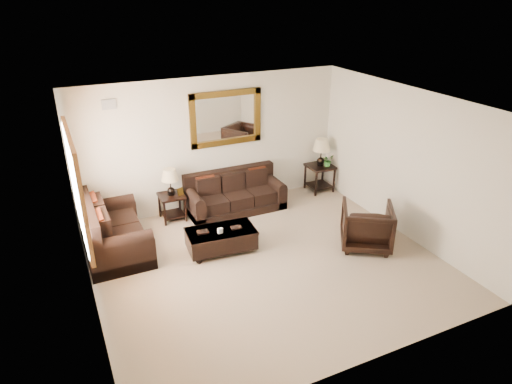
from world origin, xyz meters
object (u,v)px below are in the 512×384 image
coffee_table (221,238)px  end_table_right (321,157)px  loveseat (111,234)px  sofa (234,196)px  armchair (367,224)px  end_table_left (171,187)px

coffee_table → end_table_right: bearing=31.7°
loveseat → coffee_table: 1.89m
sofa → armchair: 2.81m
loveseat → armchair: (4.11, -1.70, 0.08)m
end_table_left → sofa: bearing=-4.8°
end_table_right → coffee_table: 3.34m
end_table_left → armchair: 3.75m
loveseat → end_table_left: end_table_left is taller
end_table_right → armchair: size_ratio=1.38×
coffee_table → armchair: (2.38, -0.94, 0.19)m
end_table_right → coffee_table: end_table_right is taller
loveseat → end_table_left: bearing=-59.9°
sofa → end_table_left: bearing=175.2°
sofa → armchair: armchair is taller
end_table_left → end_table_right: bearing=-0.5°
loveseat → end_table_left: size_ratio=1.62×
end_table_right → sofa: bearing=-178.0°
end_table_right → armchair: end_table_right is taller
loveseat → end_table_left: (1.29, 0.75, 0.34)m
loveseat → end_table_right: end_table_right is taller
armchair → loveseat: bearing=10.2°
coffee_table → armchair: bearing=-16.5°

